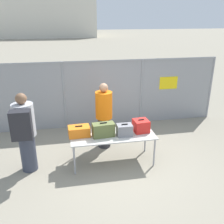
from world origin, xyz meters
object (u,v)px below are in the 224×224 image
Objects in this scene: inspection_table at (113,137)px; suitcase_grey at (124,130)px; suitcase_orange at (79,131)px; security_worker_near at (104,115)px; traveler_hooded at (25,131)px; utility_trailer at (121,89)px; suitcase_red at (141,126)px; suitcase_olive at (103,130)px.

inspection_table is 0.33m from suitcase_grey.
security_worker_near is (0.69, 0.71, 0.06)m from suitcase_orange.
suitcase_grey is (0.26, -0.08, 0.18)m from inspection_table.
inspection_table is 1.94m from traveler_hooded.
suitcase_orange is 1.43× the size of suitcase_grey.
utility_trailer is at bearing -100.05° from security_worker_near.
suitcase_grey is (1.02, -0.17, 0.02)m from suitcase_orange.
inspection_table is 0.54× the size of utility_trailer.
suitcase_orange is at bearing 54.48° from security_worker_near.
suitcase_red is 0.21× the size of security_worker_near.
traveler_hooded reaches higher than suitcase_orange.
suitcase_grey is at bearing -101.63° from utility_trailer.
traveler_hooded reaches higher than utility_trailer.
inspection_table is 3.79× the size of suitcase_olive.
suitcase_orange reaches higher than inspection_table.
security_worker_near reaches higher than utility_trailer.
suitcase_red reaches higher than inspection_table.
traveler_hooded reaches higher than security_worker_near.
suitcase_red is at bearing -1.41° from suitcase_orange.
suitcase_red is 0.10× the size of utility_trailer.
suitcase_olive is at bearing 88.63° from security_worker_near.
security_worker_near is 0.48× the size of utility_trailer.
suitcase_grey is 0.10× the size of utility_trailer.
suitcase_red is 4.83m from utility_trailer.
traveler_hooded reaches higher than suitcase_red.
suitcase_orange is at bearing 170.42° from suitcase_grey.
suitcase_olive is at bearing -13.36° from suitcase_orange.
suitcase_olive is 0.14× the size of utility_trailer.
suitcase_grey is 0.19× the size of traveler_hooded.
suitcase_grey is 0.95m from security_worker_near.
utility_trailer is at bearing 66.82° from suitcase_orange.
inspection_table is at bearing 162.59° from suitcase_grey.
traveler_hooded is at bearing -174.62° from suitcase_orange.
inspection_table is at bearing 13.27° from traveler_hooded.
security_worker_near is (0.14, 0.84, 0.02)m from suitcase_olive.
suitcase_orange is at bearing 166.64° from suitcase_olive.
traveler_hooded is 2.01m from security_worker_near.
inspection_table is 1.07× the size of traveler_hooded.
traveler_hooded is at bearing -123.27° from utility_trailer.
utility_trailer is at bearing 69.48° from traveler_hooded.
utility_trailer is (1.35, 4.03, -0.49)m from security_worker_near.
suitcase_orange is 1.34× the size of suitcase_red.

